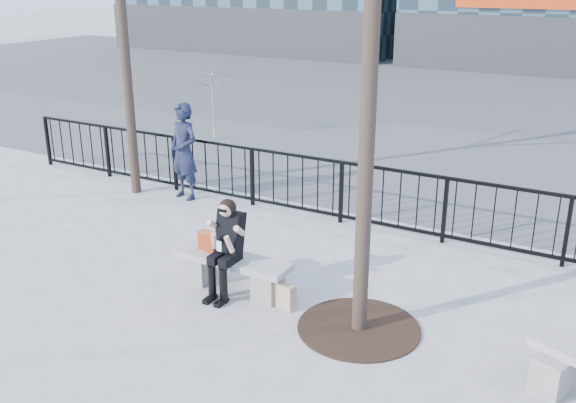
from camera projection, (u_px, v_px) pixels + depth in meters
The scene contains 10 objects.
ground at pixel (234, 290), 8.76m from camera, with size 120.00×120.00×0.00m, color gray.
street_surface at pixel (490, 104), 21.05m from camera, with size 60.00×23.00×0.01m, color #474747.
railing at pixel (331, 190), 11.03m from camera, with size 14.00×0.06×1.10m.
tree_grate at pixel (359, 328), 7.79m from camera, with size 1.50×1.50×0.02m, color black.
bench_main at pixel (233, 270), 8.65m from camera, with size 1.65×0.46×0.49m.
seated_woman at pixel (225, 249), 8.40m from camera, with size 0.50×0.64×1.34m.
handbag at pixel (209, 242), 8.75m from camera, with size 0.32×0.15×0.26m, color #9C3113.
shopping_bag at pixel (283, 295), 8.24m from camera, with size 0.36×0.13×0.34m, color #CCB490.
standing_man at pixel (184, 152), 12.02m from camera, with size 0.67×0.44×1.83m, color black.
vendor_umbrella at pixel (212, 106), 16.30m from camera, with size 1.94×1.98×1.78m, color yellow.
Camera 1 is at (4.50, -6.46, 4.08)m, focal length 40.00 mm.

